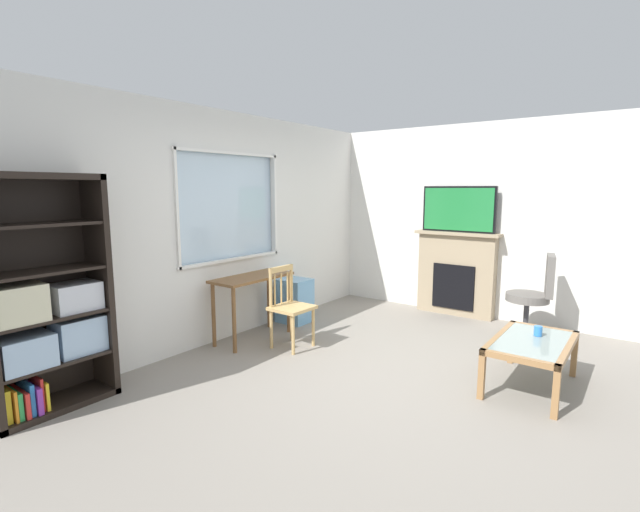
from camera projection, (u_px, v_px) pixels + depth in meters
name	position (u px, v px, depth m)	size (l,w,h in m)	color
ground	(390.00, 382.00, 4.13)	(6.26, 5.40, 0.02)	gray
wall_back_with_window	(223.00, 229.00, 5.22)	(5.26, 0.15, 2.62)	silver
wall_right	(486.00, 221.00, 6.07)	(0.12, 4.60, 2.62)	silver
bookshelf	(44.00, 310.00, 3.51)	(0.90, 0.38, 1.87)	black
desk_under_window	(252.00, 287.00, 5.19)	(0.99, 0.43, 0.75)	brown
wooden_chair	(290.00, 306.00, 4.96)	(0.43, 0.41, 0.90)	tan
plastic_drawer_unit	(294.00, 300.00, 5.93)	(0.35, 0.40, 0.58)	#72ADDB
fireplace	(456.00, 273.00, 6.24)	(0.26, 1.15, 1.16)	tan
tv	(458.00, 209.00, 6.10)	(0.06, 1.00, 0.62)	black
office_chair	(536.00, 292.00, 5.25)	(0.58, 0.57, 1.00)	slate
coffee_table	(532.00, 347.00, 3.95)	(1.03, 0.61, 0.43)	#8C9E99
sippy_cup	(538.00, 331.00, 4.05)	(0.07, 0.07, 0.09)	#337FD6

